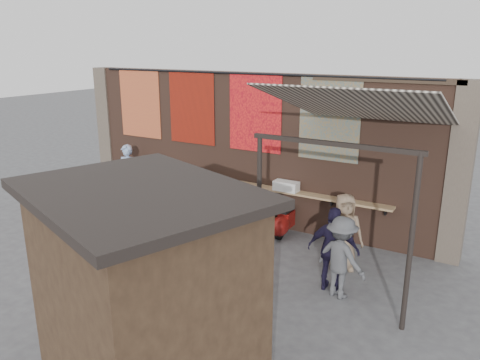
{
  "coord_description": "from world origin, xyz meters",
  "views": [
    {
      "loc": [
        6.07,
        -8.02,
        4.67
      ],
      "look_at": [
        0.61,
        1.2,
        1.57
      ],
      "focal_mm": 35.0,
      "sensor_mm": 36.0,
      "label": 1
    }
  ],
  "objects_px": {
    "shopper_grey": "(341,257)",
    "shopper_tan": "(344,232)",
    "scooter_stool_3": "(201,205)",
    "scooter_stool_4": "(219,208)",
    "scooter_stool_7": "(284,222)",
    "scooter_stool_0": "(150,194)",
    "scooter_stool_5": "(239,212)",
    "scooter_stool_2": "(182,203)",
    "diner_left": "(128,176)",
    "scooter_stool_1": "(165,198)",
    "shopper_navy": "(333,250)",
    "scooter_stool_6": "(261,217)",
    "diner_right": "(197,193)",
    "market_stall": "(145,304)",
    "shelf_box": "(286,186)"
  },
  "relations": [
    {
      "from": "scooter_stool_6",
      "to": "shopper_tan",
      "type": "xyz_separation_m",
      "value": [
        2.51,
        -0.95,
        0.44
      ]
    },
    {
      "from": "scooter_stool_3",
      "to": "shopper_navy",
      "type": "height_order",
      "value": "shopper_navy"
    },
    {
      "from": "scooter_stool_3",
      "to": "shopper_grey",
      "type": "relative_size",
      "value": 0.48
    },
    {
      "from": "scooter_stool_4",
      "to": "market_stall",
      "type": "distance_m",
      "value": 6.74
    },
    {
      "from": "scooter_stool_1",
      "to": "scooter_stool_2",
      "type": "height_order",
      "value": "scooter_stool_1"
    },
    {
      "from": "scooter_stool_7",
      "to": "shopper_tan",
      "type": "distance_m",
      "value": 2.15
    },
    {
      "from": "scooter_stool_1",
      "to": "scooter_stool_5",
      "type": "bearing_deg",
      "value": 0.06
    },
    {
      "from": "scooter_stool_0",
      "to": "scooter_stool_6",
      "type": "height_order",
      "value": "scooter_stool_6"
    },
    {
      "from": "scooter_stool_3",
      "to": "shopper_navy",
      "type": "xyz_separation_m",
      "value": [
        4.53,
        -1.96,
        0.49
      ]
    },
    {
      "from": "shopper_tan",
      "to": "shopper_grey",
      "type": "bearing_deg",
      "value": -108.1
    },
    {
      "from": "scooter_stool_1",
      "to": "scooter_stool_5",
      "type": "height_order",
      "value": "scooter_stool_5"
    },
    {
      "from": "scooter_stool_3",
      "to": "scooter_stool_4",
      "type": "height_order",
      "value": "scooter_stool_4"
    },
    {
      "from": "scooter_stool_2",
      "to": "diner_left",
      "type": "height_order",
      "value": "diner_left"
    },
    {
      "from": "scooter_stool_4",
      "to": "scooter_stool_5",
      "type": "height_order",
      "value": "scooter_stool_4"
    },
    {
      "from": "scooter_stool_7",
      "to": "diner_right",
      "type": "bearing_deg",
      "value": -179.03
    },
    {
      "from": "scooter_stool_1",
      "to": "shopper_tan",
      "type": "bearing_deg",
      "value": -9.27
    },
    {
      "from": "shelf_box",
      "to": "shopper_grey",
      "type": "distance_m",
      "value": 3.33
    },
    {
      "from": "scooter_stool_5",
      "to": "diner_right",
      "type": "bearing_deg",
      "value": 179.38
    },
    {
      "from": "market_stall",
      "to": "scooter_stool_5",
      "type": "bearing_deg",
      "value": 129.58
    },
    {
      "from": "scooter_stool_2",
      "to": "diner_right",
      "type": "bearing_deg",
      "value": -1.42
    },
    {
      "from": "scooter_stool_3",
      "to": "scooter_stool_5",
      "type": "bearing_deg",
      "value": -1.95
    },
    {
      "from": "scooter_stool_7",
      "to": "shopper_tan",
      "type": "bearing_deg",
      "value": -27.99
    },
    {
      "from": "diner_right",
      "to": "shopper_grey",
      "type": "xyz_separation_m",
      "value": [
        4.84,
        -2.09,
        0.07
      ]
    },
    {
      "from": "scooter_stool_3",
      "to": "scooter_stool_7",
      "type": "height_order",
      "value": "scooter_stool_7"
    },
    {
      "from": "shopper_navy",
      "to": "scooter_stool_6",
      "type": "bearing_deg",
      "value": -44.42
    },
    {
      "from": "diner_right",
      "to": "scooter_stool_0",
      "type": "bearing_deg",
      "value": 154.78
    },
    {
      "from": "scooter_stool_2",
      "to": "scooter_stool_4",
      "type": "distance_m",
      "value": 1.27
    },
    {
      "from": "scooter_stool_4",
      "to": "shopper_grey",
      "type": "height_order",
      "value": "shopper_grey"
    },
    {
      "from": "scooter_stool_0",
      "to": "diner_right",
      "type": "relative_size",
      "value": 0.56
    },
    {
      "from": "shelf_box",
      "to": "market_stall",
      "type": "relative_size",
      "value": 0.22
    },
    {
      "from": "scooter_stool_0",
      "to": "shopper_tan",
      "type": "height_order",
      "value": "shopper_tan"
    },
    {
      "from": "shopper_tan",
      "to": "scooter_stool_5",
      "type": "bearing_deg",
      "value": 129.18
    },
    {
      "from": "shopper_tan",
      "to": "shopper_navy",
      "type": "bearing_deg",
      "value": -117.14
    },
    {
      "from": "diner_right",
      "to": "market_stall",
      "type": "xyz_separation_m",
      "value": [
        3.52,
        -6.04,
        0.71
      ]
    },
    {
      "from": "scooter_stool_0",
      "to": "scooter_stool_7",
      "type": "distance_m",
      "value": 4.43
    },
    {
      "from": "shopper_grey",
      "to": "shopper_tan",
      "type": "height_order",
      "value": "shopper_tan"
    },
    {
      "from": "shelf_box",
      "to": "diner_left",
      "type": "bearing_deg",
      "value": -174.51
    },
    {
      "from": "scooter_stool_2",
      "to": "scooter_stool_3",
      "type": "height_order",
      "value": "scooter_stool_3"
    },
    {
      "from": "scooter_stool_7",
      "to": "shelf_box",
      "type": "bearing_deg",
      "value": 109.75
    },
    {
      "from": "scooter_stool_0",
      "to": "scooter_stool_5",
      "type": "distance_m",
      "value": 3.12
    },
    {
      "from": "scooter_stool_0",
      "to": "scooter_stool_3",
      "type": "relative_size",
      "value": 1.06
    },
    {
      "from": "scooter_stool_0",
      "to": "shopper_grey",
      "type": "relative_size",
      "value": 0.51
    },
    {
      "from": "scooter_stool_6",
      "to": "scooter_stool_7",
      "type": "bearing_deg",
      "value": 2.9
    },
    {
      "from": "scooter_stool_7",
      "to": "shopper_tan",
      "type": "height_order",
      "value": "shopper_tan"
    },
    {
      "from": "scooter_stool_1",
      "to": "shopper_tan",
      "type": "height_order",
      "value": "shopper_tan"
    },
    {
      "from": "scooter_stool_4",
      "to": "scooter_stool_7",
      "type": "relative_size",
      "value": 1.08
    },
    {
      "from": "shelf_box",
      "to": "scooter_stool_3",
      "type": "distance_m",
      "value": 2.63
    },
    {
      "from": "shopper_tan",
      "to": "scooter_stool_1",
      "type": "bearing_deg",
      "value": 136.23
    },
    {
      "from": "scooter_stool_0",
      "to": "shopper_grey",
      "type": "height_order",
      "value": "shopper_grey"
    },
    {
      "from": "scooter_stool_4",
      "to": "shopper_tan",
      "type": "relative_size",
      "value": 0.52
    }
  ]
}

